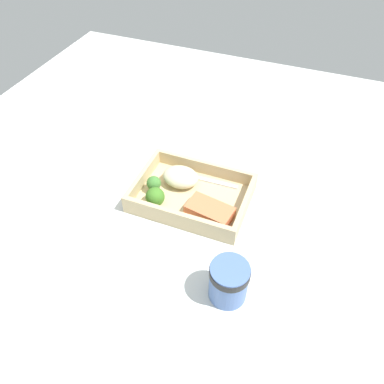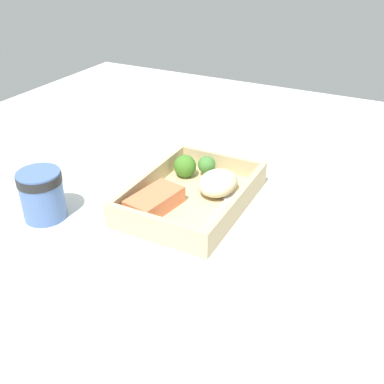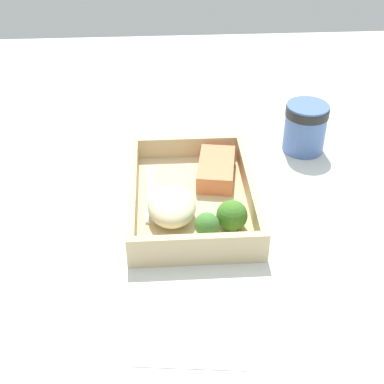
{
  "view_description": "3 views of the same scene",
  "coord_description": "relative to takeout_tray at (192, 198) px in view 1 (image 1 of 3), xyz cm",
  "views": [
    {
      "loc": [
        -23.63,
        60.77,
        69.52
      ],
      "look_at": [
        0.0,
        0.0,
        2.7
      ],
      "focal_mm": 35.0,
      "sensor_mm": 36.0,
      "label": 1
    },
    {
      "loc": [
        -65.92,
        -33.89,
        46.36
      ],
      "look_at": [
        0.0,
        0.0,
        2.7
      ],
      "focal_mm": 42.0,
      "sensor_mm": 36.0,
      "label": 2
    },
    {
      "loc": [
        69.66,
        -4.39,
        53.33
      ],
      "look_at": [
        0.0,
        0.0,
        2.7
      ],
      "focal_mm": 50.0,
      "sensor_mm": 36.0,
      "label": 3
    }
  ],
  "objects": [
    {
      "name": "salmon_fillet",
      "position": [
        -6.28,
        4.55,
        2.17
      ],
      "size": [
        11.83,
        7.71,
        3.14
      ],
      "primitive_type": "cube",
      "rotation": [
        0.0,
        0.0,
        -0.17
      ],
      "color": "#E4784B",
      "rests_on": "takeout_tray"
    },
    {
      "name": "ground_plane",
      "position": [
        0.0,
        0.0,
        -1.6
      ],
      "size": [
        160.0,
        160.0,
        2.0
      ],
      "primitive_type": "cube",
      "color": "silver"
    },
    {
      "name": "paper_cup",
      "position": [
        -16.33,
        22.15,
        4.61
      ],
      "size": [
        7.97,
        7.97,
        9.32
      ],
      "color": "#4D6DAD",
      "rests_on": "ground_plane"
    },
    {
      "name": "broccoli_floret_1",
      "position": [
        7.51,
        5.52,
        2.89
      ],
      "size": [
        4.73,
        4.73,
        4.73
      ],
      "color": "#8AAC64",
      "rests_on": "takeout_tray"
    },
    {
      "name": "receipt_slip",
      "position": [
        26.64,
        -1.9,
        -0.48
      ],
      "size": [
        11.05,
        14.64,
        0.24
      ],
      "primitive_type": "cube",
      "rotation": [
        0.0,
        0.0,
        -0.11
      ],
      "color": "white",
      "rests_on": "ground_plane"
    },
    {
      "name": "mashed_potatoes",
      "position": [
        4.5,
        -3.4,
        2.75
      ],
      "size": [
        9.45,
        7.43,
        4.31
      ],
      "primitive_type": "ellipsoid",
      "color": "beige",
      "rests_on": "takeout_tray"
    },
    {
      "name": "tray_rim",
      "position": [
        0.0,
        0.0,
        2.49
      ],
      "size": [
        28.4,
        20.13,
        3.78
      ],
      "color": "#CDB587",
      "rests_on": "takeout_tray"
    },
    {
      "name": "broccoli_floret_2",
      "position": [
        9.73,
        1.56,
        3.07
      ],
      "size": [
        3.7,
        3.7,
        4.42
      ],
      "color": "#82AB66",
      "rests_on": "takeout_tray"
    },
    {
      "name": "fork",
      "position": [
        -0.95,
        -6.65,
        0.82
      ],
      "size": [
        15.84,
        2.31,
        0.44
      ],
      "color": "silver",
      "rests_on": "takeout_tray"
    },
    {
      "name": "takeout_tray",
      "position": [
        0.0,
        0.0,
        0.0
      ],
      "size": [
        28.4,
        20.13,
        1.2
      ],
      "primitive_type": "cube",
      "color": "#CDB587",
      "rests_on": "ground_plane"
    }
  ]
}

